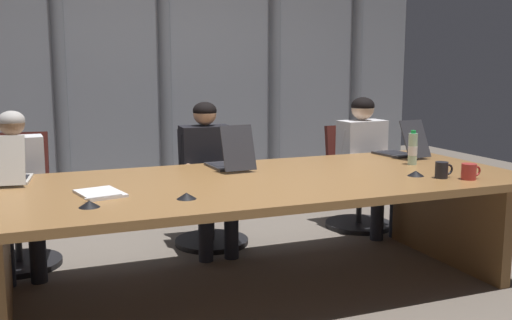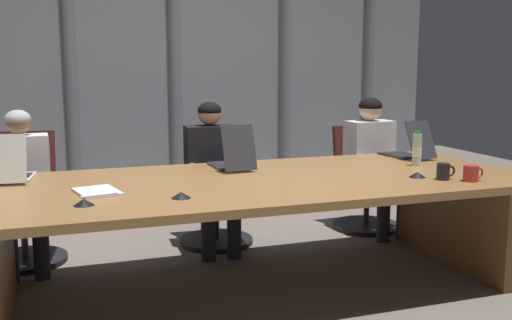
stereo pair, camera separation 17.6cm
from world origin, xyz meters
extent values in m
plane|color=#6B6056|center=(0.00, 0.00, 0.00)|extent=(10.82, 10.82, 0.00)
cube|color=olive|center=(0.00, 0.00, 0.71)|extent=(3.55, 1.45, 0.05)
cube|color=black|center=(0.00, 0.00, 0.64)|extent=(3.02, 0.10, 0.06)
cube|color=brown|center=(-1.53, 0.00, 0.34)|extent=(0.08, 1.23, 0.68)
cube|color=brown|center=(1.53, 0.00, 0.34)|extent=(0.08, 1.23, 0.68)
cube|color=gray|center=(0.00, 2.29, 1.55)|extent=(5.41, 0.10, 3.09)
cylinder|color=slate|center=(-1.02, 2.24, 1.55)|extent=(0.12, 0.12, 3.03)
cylinder|color=slate|center=(-0.05, 2.24, 1.55)|extent=(0.12, 0.12, 3.03)
cylinder|color=slate|center=(1.10, 2.24, 1.55)|extent=(0.12, 0.12, 3.03)
cylinder|color=slate|center=(2.08, 2.24, 1.55)|extent=(0.12, 0.12, 3.03)
cube|color=beige|center=(-1.46, 0.52, 0.74)|extent=(0.28, 0.35, 0.02)
cube|color=black|center=(-1.45, 0.54, 0.75)|extent=(0.23, 0.20, 0.00)
cube|color=beige|center=(-1.48, 0.32, 0.90)|extent=(0.25, 0.12, 0.29)
cube|color=black|center=(-1.48, 0.33, 0.90)|extent=(0.23, 0.10, 0.26)
cube|color=#2D2D33|center=(-0.02, 0.50, 0.74)|extent=(0.25, 0.34, 0.02)
cube|color=black|center=(-0.03, 0.52, 0.75)|extent=(0.20, 0.19, 0.00)
cube|color=#2D2D33|center=(-0.01, 0.28, 0.90)|extent=(0.23, 0.12, 0.30)
cube|color=black|center=(-0.01, 0.29, 0.90)|extent=(0.21, 0.10, 0.27)
cube|color=#2D2D33|center=(1.43, 0.53, 0.74)|extent=(0.26, 0.35, 0.02)
cube|color=black|center=(1.42, 0.55, 0.75)|extent=(0.21, 0.20, 0.00)
cube|color=#2D2D33|center=(1.45, 0.31, 0.89)|extent=(0.24, 0.16, 0.28)
cube|color=black|center=(1.45, 0.31, 0.89)|extent=(0.21, 0.14, 0.25)
cube|color=#511E19|center=(-1.44, 1.05, 0.40)|extent=(0.55, 0.55, 0.08)
cube|color=#511E19|center=(-1.41, 1.27, 0.70)|extent=(0.45, 0.18, 0.52)
cylinder|color=#262628|center=(-1.44, 1.05, 0.20)|extent=(0.05, 0.05, 0.32)
cylinder|color=black|center=(-1.44, 1.05, 0.02)|extent=(0.60, 0.60, 0.04)
cube|color=#2D2D38|center=(0.03, 1.05, 0.40)|extent=(0.51, 0.51, 0.08)
cube|color=#2D2D38|center=(0.04, 1.27, 0.69)|extent=(0.44, 0.14, 0.49)
cylinder|color=#262628|center=(0.03, 1.05, 0.20)|extent=(0.05, 0.05, 0.32)
cylinder|color=black|center=(0.03, 1.05, 0.02)|extent=(0.60, 0.60, 0.04)
cube|color=#511E19|center=(1.43, 1.05, 0.40)|extent=(0.50, 0.50, 0.08)
cube|color=#511E19|center=(1.42, 1.27, 0.67)|extent=(0.44, 0.13, 0.47)
cylinder|color=#262628|center=(1.43, 1.05, 0.20)|extent=(0.05, 0.05, 0.32)
cylinder|color=black|center=(1.43, 1.05, 0.02)|extent=(0.60, 0.60, 0.04)
cube|color=silver|center=(-1.44, 1.03, 0.70)|extent=(0.40, 0.24, 0.52)
sphere|color=#8C6647|center=(-1.44, 1.03, 1.05)|extent=(0.18, 0.18, 0.18)
ellipsoid|color=#B2ADA8|center=(-1.44, 1.03, 1.07)|extent=(0.18, 0.18, 0.13)
cylinder|color=silver|center=(-1.27, 1.03, 0.77)|extent=(0.08, 0.14, 0.27)
cylinder|color=#8C6647|center=(-1.26, 0.82, 0.65)|extent=(0.07, 0.30, 0.06)
cylinder|color=#262833|center=(-1.33, 0.83, 0.41)|extent=(0.15, 0.40, 0.13)
cylinder|color=#262833|center=(-1.32, 0.65, 0.21)|extent=(0.11, 0.11, 0.42)
cylinder|color=#262833|center=(-1.53, 0.82, 0.41)|extent=(0.15, 0.40, 0.13)
cylinder|color=#262833|center=(-1.52, 0.64, 0.21)|extent=(0.11, 0.11, 0.42)
cube|color=black|center=(-0.02, 1.03, 0.71)|extent=(0.40, 0.24, 0.54)
sphere|color=tan|center=(-0.02, 1.03, 1.08)|extent=(0.18, 0.18, 0.18)
ellipsoid|color=black|center=(-0.02, 1.03, 1.10)|extent=(0.19, 0.19, 0.14)
cylinder|color=black|center=(0.14, 1.02, 0.79)|extent=(0.08, 0.14, 0.27)
cylinder|color=tan|center=(0.13, 0.81, 0.67)|extent=(0.08, 0.30, 0.06)
cylinder|color=black|center=(-0.19, 1.04, 0.79)|extent=(0.08, 0.14, 0.27)
cylinder|color=tan|center=(-0.20, 0.83, 0.67)|extent=(0.08, 0.30, 0.06)
cylinder|color=#262833|center=(0.07, 0.82, 0.41)|extent=(0.15, 0.41, 0.13)
cylinder|color=#262833|center=(0.06, 0.64, 0.21)|extent=(0.11, 0.11, 0.42)
cylinder|color=#262833|center=(-0.13, 0.83, 0.41)|extent=(0.15, 0.41, 0.13)
cylinder|color=#262833|center=(-0.14, 0.65, 0.21)|extent=(0.11, 0.11, 0.42)
cube|color=silver|center=(1.42, 1.03, 0.71)|extent=(0.42, 0.25, 0.53)
sphere|color=beige|center=(1.42, 1.03, 1.08)|extent=(0.20, 0.20, 0.20)
ellipsoid|color=black|center=(1.42, 1.03, 1.10)|extent=(0.20, 0.20, 0.15)
cylinder|color=silver|center=(1.60, 1.04, 0.78)|extent=(0.08, 0.14, 0.27)
cylinder|color=beige|center=(1.61, 0.83, 0.66)|extent=(0.09, 0.30, 0.06)
cylinder|color=silver|center=(1.25, 1.01, 0.78)|extent=(0.08, 0.14, 0.27)
cylinder|color=beige|center=(1.27, 0.81, 0.66)|extent=(0.09, 0.30, 0.06)
cylinder|color=#262833|center=(1.54, 0.84, 0.41)|extent=(0.16, 0.41, 0.13)
cylinder|color=#262833|center=(1.55, 0.66, 0.21)|extent=(0.11, 0.11, 0.42)
cylinder|color=#262833|center=(1.34, 0.82, 0.41)|extent=(0.16, 0.41, 0.13)
cylinder|color=#262833|center=(1.35, 0.64, 0.21)|extent=(0.11, 0.11, 0.42)
cylinder|color=#ADD1B2|center=(1.28, 0.10, 0.85)|extent=(0.07, 0.07, 0.23)
cylinder|color=white|center=(1.28, 0.10, 0.84)|extent=(0.07, 0.07, 0.07)
cylinder|color=green|center=(1.28, 0.10, 0.98)|extent=(0.04, 0.04, 0.02)
cylinder|color=black|center=(1.14, -0.40, 0.79)|extent=(0.08, 0.08, 0.11)
torus|color=black|center=(1.19, -0.40, 0.79)|extent=(0.07, 0.01, 0.07)
cylinder|color=#B2332D|center=(1.27, -0.50, 0.78)|extent=(0.09, 0.09, 0.10)
torus|color=#B2332D|center=(1.33, -0.50, 0.78)|extent=(0.07, 0.01, 0.07)
cone|color=black|center=(-1.07, -0.37, 0.75)|extent=(0.11, 0.11, 0.03)
cone|color=black|center=(-0.55, -0.37, 0.75)|extent=(0.11, 0.11, 0.03)
cone|color=black|center=(1.03, -0.28, 0.75)|extent=(0.11, 0.11, 0.03)
cube|color=silver|center=(-0.98, -0.09, 0.74)|extent=(0.28, 0.34, 0.02)
cylinder|color=silver|center=(-0.98, -0.23, 0.75)|extent=(0.21, 0.06, 0.01)
camera|label=1|loc=(-1.38, -3.46, 1.47)|focal=41.62mm
camera|label=2|loc=(-1.21, -3.52, 1.47)|focal=41.62mm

